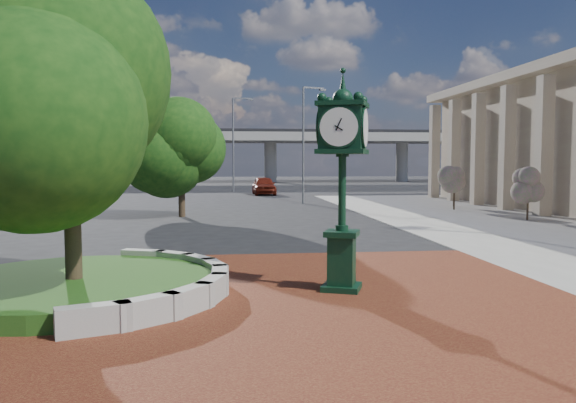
# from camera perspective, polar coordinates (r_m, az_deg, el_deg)

# --- Properties ---
(ground) EXTENTS (200.00, 200.00, 0.00)m
(ground) POSITION_cam_1_polar(r_m,az_deg,el_deg) (13.16, 1.02, -9.00)
(ground) COLOR black
(ground) RESTS_ON ground
(plaza) EXTENTS (12.00, 12.00, 0.04)m
(plaza) POSITION_cam_1_polar(r_m,az_deg,el_deg) (12.19, 1.63, -9.96)
(plaza) COLOR maroon
(plaza) RESTS_ON ground
(planter_wall) EXTENTS (2.96, 6.77, 0.54)m
(planter_wall) POSITION_cam_1_polar(r_m,az_deg,el_deg) (13.04, -10.99, -7.99)
(planter_wall) COLOR #9E9B93
(planter_wall) RESTS_ON ground
(grass_bed) EXTENTS (6.10, 6.10, 0.40)m
(grass_bed) POSITION_cam_1_polar(r_m,az_deg,el_deg) (13.43, -20.88, -8.13)
(grass_bed) COLOR #194614
(grass_bed) RESTS_ON ground
(overpass) EXTENTS (90.00, 12.00, 7.50)m
(overpass) POSITION_cam_1_polar(r_m,az_deg,el_deg) (82.80, -5.43, 6.50)
(overpass) COLOR #9E9B93
(overpass) RESTS_ON ground
(tree_planter) EXTENTS (5.20, 5.20, 6.33)m
(tree_planter) POSITION_cam_1_polar(r_m,az_deg,el_deg) (13.16, -21.27, 7.06)
(tree_planter) COLOR #38281C
(tree_planter) RESTS_ON ground
(tree_street) EXTENTS (4.40, 4.40, 5.45)m
(tree_street) POSITION_cam_1_polar(r_m,az_deg,el_deg) (30.80, -10.79, 4.47)
(tree_street) COLOR #38281C
(tree_street) RESTS_ON ground
(post_clock) EXTENTS (1.28, 1.28, 4.99)m
(post_clock) POSITION_cam_1_polar(r_m,az_deg,el_deg) (12.75, 5.54, 2.99)
(post_clock) COLOR black
(post_clock) RESTS_ON ground
(parked_car) EXTENTS (2.05, 4.91, 1.66)m
(parked_car) POSITION_cam_1_polar(r_m,az_deg,el_deg) (50.99, -2.47, 1.64)
(parked_car) COLOR #621A0E
(parked_car) RESTS_ON ground
(street_lamp_near) EXTENTS (1.77, 0.80, 8.22)m
(street_lamp_near) POSITION_cam_1_polar(r_m,az_deg,el_deg) (39.63, 1.81, 6.71)
(street_lamp_near) COLOR slate
(street_lamp_near) RESTS_ON ground
(street_lamp_far) EXTENTS (2.09, 0.39, 9.29)m
(street_lamp_far) POSITION_cam_1_polar(r_m,az_deg,el_deg) (56.04, -5.37, 6.56)
(street_lamp_far) COLOR slate
(street_lamp_far) RESTS_ON ground
(shrub_near) EXTENTS (1.20, 1.20, 2.20)m
(shrub_near) POSITION_cam_1_polar(r_m,az_deg,el_deg) (30.63, 23.21, 1.14)
(shrub_near) COLOR #38281C
(shrub_near) RESTS_ON ground
(shrub_mid) EXTENTS (1.20, 1.20, 2.20)m
(shrub_mid) POSITION_cam_1_polar(r_m,az_deg,el_deg) (35.86, 16.55, 1.68)
(shrub_mid) COLOR #38281C
(shrub_mid) RESTS_ON ground
(shrub_far) EXTENTS (1.20, 1.20, 2.20)m
(shrub_far) POSITION_cam_1_polar(r_m,az_deg,el_deg) (38.23, 16.52, 1.81)
(shrub_far) COLOR #38281C
(shrub_far) RESTS_ON ground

